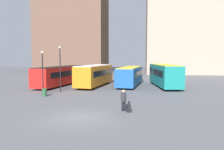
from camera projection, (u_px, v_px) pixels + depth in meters
ground_plane at (79, 118)px, 15.13m from camera, size 160.00×160.00×0.00m
building_block_left at (73, 26)px, 61.94m from camera, size 18.44×13.48×26.32m
building_block_right at (196, 7)px, 57.25m from camera, size 25.67×14.94×34.86m
bus_0 at (60, 75)px, 32.45m from camera, size 4.21×11.36×2.86m
bus_1 at (95, 75)px, 31.89m from camera, size 3.95×9.91×3.06m
bus_2 at (130, 75)px, 32.47m from camera, size 3.70×9.99×2.77m
bus_3 at (164, 75)px, 31.33m from camera, size 3.87×10.25×3.18m
traveler at (124, 98)px, 16.99m from camera, size 0.56×0.56×1.67m
suitcase at (128, 108)px, 16.68m from camera, size 0.39×0.45×0.90m
lamp_post_0 at (60, 65)px, 26.32m from camera, size 0.28×0.28×5.53m
lamp_post_1 at (43, 69)px, 24.14m from camera, size 0.28×0.28×4.87m
trash_bin at (44, 92)px, 23.43m from camera, size 0.52×0.52×0.85m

